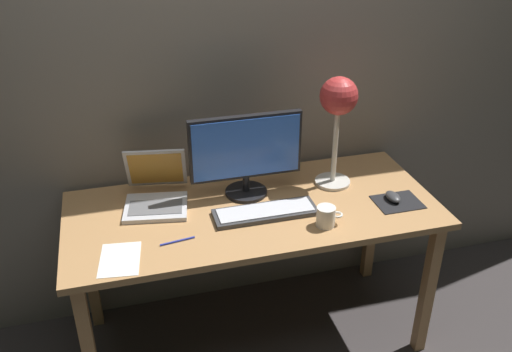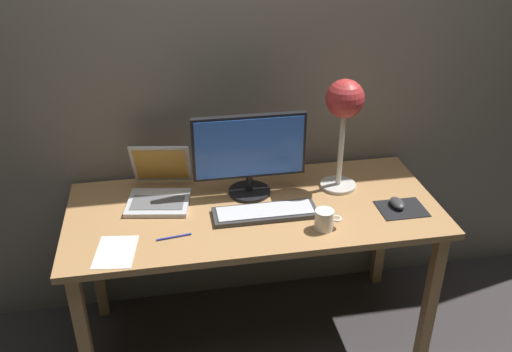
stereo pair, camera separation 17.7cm
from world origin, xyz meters
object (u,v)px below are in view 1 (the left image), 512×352
object	(u,v)px
monitor	(245,152)
laptop	(156,188)
mouse	(393,197)
pen	(177,241)
keyboard_main	(265,212)
desk_lamp	(338,105)
coffee_mug	(326,216)

from	to	relation	value
monitor	laptop	world-z (taller)	monitor
mouse	pen	world-z (taller)	mouse
keyboard_main	desk_lamp	distance (m)	0.56
monitor	desk_lamp	bearing A→B (deg)	-1.76
desk_lamp	mouse	xyz separation A→B (m)	(0.20, -0.22, -0.37)
keyboard_main	mouse	bearing A→B (deg)	-3.82
mouse	coffee_mug	bearing A→B (deg)	-163.56
desk_lamp	pen	world-z (taller)	desk_lamp
mouse	coffee_mug	size ratio (longest dim) A/B	0.85
laptop	coffee_mug	bearing A→B (deg)	-30.16
desk_lamp	coffee_mug	xyz separation A→B (m)	(-0.16, -0.32, -0.35)
pen	keyboard_main	bearing A→B (deg)	14.68
keyboard_main	pen	world-z (taller)	keyboard_main
mouse	pen	xyz separation A→B (m)	(-0.96, -0.06, -0.02)
monitor	mouse	size ratio (longest dim) A/B	5.17
laptop	desk_lamp	bearing A→B (deg)	-3.71
laptop	desk_lamp	size ratio (longest dim) A/B	0.67
monitor	laptop	size ratio (longest dim) A/B	1.44
laptop	pen	bearing A→B (deg)	-82.70
monitor	mouse	bearing A→B (deg)	-20.66
keyboard_main	coffee_mug	bearing A→B (deg)	-33.59
laptop	desk_lamp	world-z (taller)	desk_lamp
laptop	monitor	bearing A→B (deg)	-5.77
keyboard_main	mouse	xyz separation A→B (m)	(0.57, -0.04, 0.01)
monitor	laptop	distance (m)	0.42
mouse	coffee_mug	xyz separation A→B (m)	(-0.36, -0.11, 0.02)
desk_lamp	coffee_mug	world-z (taller)	desk_lamp
pen	desk_lamp	bearing A→B (deg)	20.18
monitor	mouse	xyz separation A→B (m)	(0.61, -0.23, -0.19)
mouse	monitor	bearing A→B (deg)	159.34
monitor	mouse	distance (m)	0.68
pen	coffee_mug	bearing A→B (deg)	-4.01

